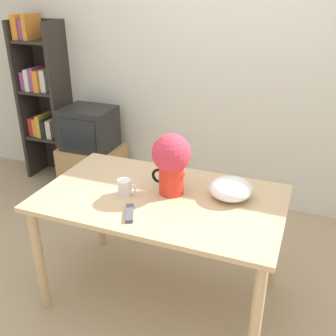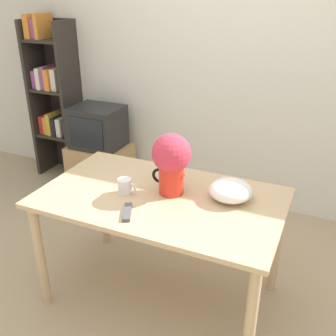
% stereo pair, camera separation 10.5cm
% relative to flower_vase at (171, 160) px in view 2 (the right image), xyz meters
% --- Properties ---
extents(ground_plane, '(12.00, 12.00, 0.00)m').
position_rel_flower_vase_xyz_m(ground_plane, '(-0.07, -0.30, -0.98)').
color(ground_plane, tan).
extents(wall_back, '(8.00, 0.05, 2.60)m').
position_rel_flower_vase_xyz_m(wall_back, '(-0.07, 1.42, 0.32)').
color(wall_back, silver).
rests_on(wall_back, ground_plane).
extents(table, '(1.44, 0.85, 0.76)m').
position_rel_flower_vase_xyz_m(table, '(-0.04, -0.06, -0.32)').
color(table, tan).
rests_on(table, ground_plane).
extents(flower_vase, '(0.24, 0.23, 0.37)m').
position_rel_flower_vase_xyz_m(flower_vase, '(0.00, 0.00, 0.00)').
color(flower_vase, red).
rests_on(flower_vase, table).
extents(coffee_mug, '(0.12, 0.08, 0.09)m').
position_rel_flower_vase_xyz_m(coffee_mug, '(-0.25, -0.12, -0.17)').
color(coffee_mug, white).
rests_on(coffee_mug, table).
extents(white_bowl, '(0.26, 0.26, 0.12)m').
position_rel_flower_vase_xyz_m(white_bowl, '(0.35, 0.07, -0.16)').
color(white_bowl, white).
rests_on(white_bowl, table).
extents(remote_control, '(0.11, 0.18, 0.02)m').
position_rel_flower_vase_xyz_m(remote_control, '(-0.12, -0.32, -0.21)').
color(remote_control, '#4C4C51').
rests_on(remote_control, table).
extents(tv_stand, '(0.57, 0.43, 0.46)m').
position_rel_flower_vase_xyz_m(tv_stand, '(-1.25, 1.09, -0.75)').
color(tv_stand, tan).
rests_on(tv_stand, ground_plane).
extents(tv_set, '(0.47, 0.39, 0.40)m').
position_rel_flower_vase_xyz_m(tv_set, '(-1.25, 1.09, -0.32)').
color(tv_set, black).
rests_on(tv_set, tv_stand).
extents(bookshelf, '(0.46, 0.33, 1.66)m').
position_rel_flower_vase_xyz_m(bookshelf, '(-1.87, 1.25, -0.09)').
color(bookshelf, '#2D2823').
rests_on(bookshelf, ground_plane).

